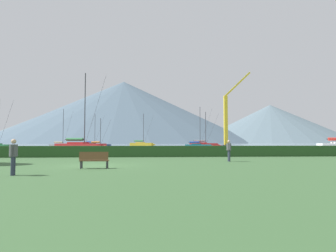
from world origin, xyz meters
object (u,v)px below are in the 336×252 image
object	(u,v)px
sailboat_slip_8	(204,145)
park_bench_near_path	(94,159)
sailboat_slip_0	(81,146)
sailboat_slip_5	(99,146)
person_seated_viewer	(13,154)
person_standing_walker	(229,149)
sailboat_slip_6	(142,144)
dock_crane	(227,124)
sailboat_slip_3	(61,146)
sailboat_slip_7	(198,146)
sailboat_slip_1	(93,145)

from	to	relation	value
sailboat_slip_8	park_bench_near_path	distance (m)	63.26
sailboat_slip_0	sailboat_slip_5	distance (m)	25.27
person_seated_viewer	person_standing_walker	xyz separation A→B (m)	(12.47, 8.71, 0.00)
sailboat_slip_6	park_bench_near_path	size ratio (longest dim) A/B	6.71
park_bench_near_path	dock_crane	bearing A→B (deg)	68.12
sailboat_slip_6	dock_crane	xyz separation A→B (m)	(20.29, -30.68, 5.01)
person_seated_viewer	dock_crane	distance (m)	61.46
park_bench_near_path	sailboat_slip_0	bearing A→B (deg)	103.93
sailboat_slip_3	sailboat_slip_7	xyz separation A→B (m)	(33.32, -11.15, 0.01)
sailboat_slip_3	person_standing_walker	size ratio (longest dim) A/B	6.00
sailboat_slip_0	person_standing_walker	size ratio (longest dim) A/B	7.72
sailboat_slip_6	sailboat_slip_7	bearing A→B (deg)	-52.55
sailboat_slip_3	dock_crane	world-z (taller)	dock_crane
sailboat_slip_6	dock_crane	bearing A→B (deg)	-40.71
sailboat_slip_7	dock_crane	xyz separation A→B (m)	(7.27, 2.15, 5.15)
sailboat_slip_1	person_seated_viewer	bearing A→B (deg)	-74.28
sailboat_slip_3	sailboat_slip_8	world-z (taller)	sailboat_slip_3
sailboat_slip_5	dock_crane	world-z (taller)	dock_crane
sailboat_slip_0	person_seated_viewer	distance (m)	35.80
sailboat_slip_6	person_standing_walker	bearing A→B (deg)	-68.83
sailboat_slip_3	park_bench_near_path	size ratio (longest dim) A/B	6.08
sailboat_slip_0	park_bench_near_path	distance (m)	33.13
sailboat_slip_8	park_bench_near_path	world-z (taller)	sailboat_slip_8
sailboat_slip_6	dock_crane	distance (m)	37.12
sailboat_slip_1	person_standing_walker	distance (m)	75.55
sailboat_slip_0	sailboat_slip_8	distance (m)	38.16
sailboat_slip_6	dock_crane	world-z (taller)	dock_crane
sailboat_slip_0	person_standing_walker	bearing A→B (deg)	-39.00
sailboat_slip_6	person_seated_viewer	bearing A→B (deg)	-77.62
sailboat_slip_1	dock_crane	bearing A→B (deg)	-26.72
park_bench_near_path	person_seated_viewer	xyz separation A→B (m)	(-3.09, -3.24, 0.44)
sailboat_slip_0	sailboat_slip_1	xyz separation A→B (m)	(-5.56, 45.37, -0.17)
sailboat_slip_6	person_seated_viewer	size ratio (longest dim) A/B	6.62
park_bench_near_path	person_standing_walker	distance (m)	10.87
sailboat_slip_3	sailboat_slip_6	bearing A→B (deg)	59.14
sailboat_slip_8	dock_crane	xyz separation A→B (m)	(3.97, -8.04, 5.04)
sailboat_slip_1	sailboat_slip_7	bearing A→B (deg)	-35.51
sailboat_slip_1	dock_crane	size ratio (longest dim) A/B	0.56
sailboat_slip_7	dock_crane	world-z (taller)	dock_crane
sailboat_slip_5	dock_crane	bearing A→B (deg)	11.02
sailboat_slip_8	sailboat_slip_5	bearing A→B (deg)	-165.43
sailboat_slip_1	sailboat_slip_8	bearing A→B (deg)	-19.91
dock_crane	person_standing_walker	bearing A→B (deg)	-105.46
sailboat_slip_5	sailboat_slip_8	size ratio (longest dim) A/B	0.78
dock_crane	sailboat_slip_3	bearing A→B (deg)	167.49
sailboat_slip_5	person_seated_viewer	size ratio (longest dim) A/B	4.41
sailboat_slip_5	dock_crane	distance (m)	31.45
sailboat_slip_3	sailboat_slip_6	size ratio (longest dim) A/B	0.91
sailboat_slip_0	dock_crane	xyz separation A→B (m)	(29.67, 20.17, 4.96)
sailboat_slip_8	person_standing_walker	xyz separation A→B (m)	(-9.03, -55.06, 0.28)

